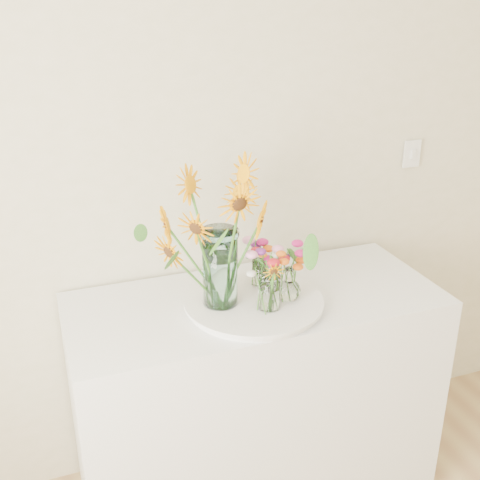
{
  "coord_description": "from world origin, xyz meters",
  "views": [
    {
      "loc": [
        -0.89,
        0.09,
        1.97
      ],
      "look_at": [
        -0.23,
        1.88,
        1.17
      ],
      "focal_mm": 45.0,
      "sensor_mm": 36.0,
      "label": 1
    }
  ],
  "objects_px": {
    "mason_jar": "(220,268)",
    "small_vase_b": "(289,284)",
    "tray": "(254,304)",
    "small_vase_a": "(269,292)",
    "counter": "(255,396)",
    "small_vase_c": "(260,273)"
  },
  "relations": [
    {
      "from": "counter",
      "to": "small_vase_b",
      "type": "relative_size",
      "value": 11.13
    },
    {
      "from": "mason_jar",
      "to": "small_vase_a",
      "type": "relative_size",
      "value": 2.21
    },
    {
      "from": "mason_jar",
      "to": "tray",
      "type": "bearing_deg",
      "value": -8.5
    },
    {
      "from": "small_vase_a",
      "to": "small_vase_c",
      "type": "distance_m",
      "value": 0.19
    },
    {
      "from": "small_vase_a",
      "to": "mason_jar",
      "type": "bearing_deg",
      "value": 148.18
    },
    {
      "from": "small_vase_a",
      "to": "counter",
      "type": "bearing_deg",
      "value": 87.82
    },
    {
      "from": "tray",
      "to": "mason_jar",
      "type": "distance_m",
      "value": 0.2
    },
    {
      "from": "counter",
      "to": "mason_jar",
      "type": "bearing_deg",
      "value": -164.97
    },
    {
      "from": "counter",
      "to": "tray",
      "type": "xyz_separation_m",
      "value": [
        -0.03,
        -0.06,
        0.46
      ]
    },
    {
      "from": "tray",
      "to": "small_vase_c",
      "type": "relative_size",
      "value": 4.78
    },
    {
      "from": "small_vase_b",
      "to": "small_vase_a",
      "type": "bearing_deg",
      "value": -156.19
    },
    {
      "from": "small_vase_b",
      "to": "small_vase_c",
      "type": "bearing_deg",
      "value": 110.34
    },
    {
      "from": "small_vase_c",
      "to": "tray",
      "type": "bearing_deg",
      "value": -120.98
    },
    {
      "from": "tray",
      "to": "small_vase_b",
      "type": "xyz_separation_m",
      "value": [
        0.12,
        -0.03,
        0.08
      ]
    },
    {
      "from": "counter",
      "to": "small_vase_c",
      "type": "relative_size",
      "value": 13.88
    },
    {
      "from": "counter",
      "to": "small_vase_a",
      "type": "height_order",
      "value": "small_vase_a"
    },
    {
      "from": "counter",
      "to": "small_vase_b",
      "type": "xyz_separation_m",
      "value": [
        0.09,
        -0.09,
        0.54
      ]
    },
    {
      "from": "small_vase_b",
      "to": "small_vase_c",
      "type": "distance_m",
      "value": 0.16
    },
    {
      "from": "mason_jar",
      "to": "small_vase_b",
      "type": "relative_size",
      "value": 2.29
    },
    {
      "from": "mason_jar",
      "to": "small_vase_b",
      "type": "distance_m",
      "value": 0.26
    },
    {
      "from": "small_vase_a",
      "to": "small_vase_c",
      "type": "height_order",
      "value": "small_vase_a"
    },
    {
      "from": "counter",
      "to": "small_vase_c",
      "type": "height_order",
      "value": "small_vase_c"
    }
  ]
}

